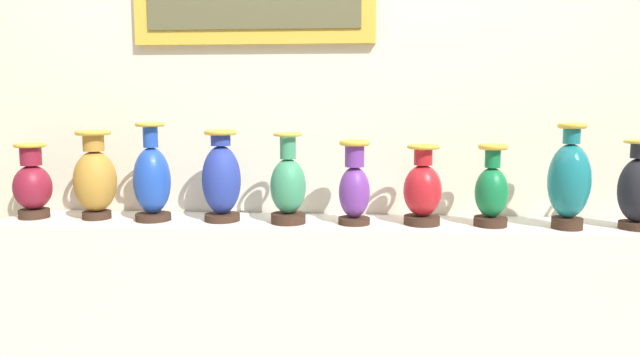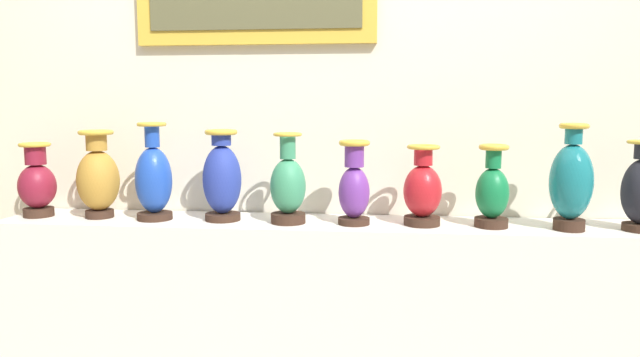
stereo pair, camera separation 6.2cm
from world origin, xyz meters
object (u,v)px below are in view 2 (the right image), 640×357
object	(u,v)px
vase_sapphire	(154,179)
vase_cobalt	(222,179)
vase_teal	(571,182)
vase_crimson	(423,190)
vase_violet	(354,187)
vase_ochre	(98,178)
vase_burgundy	(37,184)
vase_emerald	(492,192)
vase_jade	(288,186)

from	to	relation	value
vase_sapphire	vase_cobalt	bearing A→B (deg)	2.86
vase_sapphire	vase_teal	size ratio (longest dim) A/B	1.00
vase_crimson	vase_violet	bearing A→B (deg)	-177.20
vase_cobalt	vase_crimson	bearing A→B (deg)	-0.69
vase_ochre	vase_sapphire	xyz separation A→B (m)	(0.24, -0.02, -0.00)
vase_burgundy	vase_cobalt	size ratio (longest dim) A/B	0.84
vase_emerald	vase_crimson	bearing A→B (deg)	178.20
vase_sapphire	vase_violet	size ratio (longest dim) A/B	1.20
vase_sapphire	vase_crimson	distance (m)	1.08
vase_violet	vase_ochre	bearing A→B (deg)	178.65
vase_crimson	vase_emerald	world-z (taller)	vase_emerald
vase_crimson	vase_teal	bearing A→B (deg)	-3.95
vase_cobalt	vase_violet	xyz separation A→B (m)	(0.53, -0.02, -0.02)
vase_burgundy	vase_emerald	xyz separation A→B (m)	(1.85, -0.02, -0.00)
vase_ochre	vase_emerald	bearing A→B (deg)	-0.73
vase_sapphire	vase_crimson	size ratio (longest dim) A/B	1.27
vase_jade	vase_cobalt	bearing A→B (deg)	174.78
vase_burgundy	vase_sapphire	distance (m)	0.51
vase_cobalt	vase_jade	distance (m)	0.27
vase_sapphire	vase_emerald	distance (m)	1.34
vase_burgundy	vase_cobalt	distance (m)	0.79
vase_jade	vase_violet	xyz separation A→B (m)	(0.26, 0.00, 0.00)
vase_sapphire	vase_emerald	bearing A→B (deg)	-0.16
vase_ochre	vase_teal	size ratio (longest dim) A/B	0.91
vase_burgundy	vase_emerald	distance (m)	1.85
vase_cobalt	vase_teal	distance (m)	1.33
vase_burgundy	vase_violet	world-z (taller)	vase_violet
vase_ochre	vase_crimson	xyz separation A→B (m)	(1.32, -0.01, -0.03)
vase_teal	vase_sapphire	bearing A→B (deg)	178.84
vase_sapphire	vase_teal	xyz separation A→B (m)	(1.61, -0.03, 0.02)
vase_cobalt	vase_jade	world-z (taller)	vase_cobalt
vase_violet	vase_teal	bearing A→B (deg)	-1.73
vase_jade	vase_sapphire	bearing A→B (deg)	178.88
vase_ochre	vase_teal	xyz separation A→B (m)	(1.86, -0.05, 0.02)
vase_teal	vase_jade	bearing A→B (deg)	178.82
vase_ochre	vase_sapphire	distance (m)	0.24
vase_ochre	vase_cobalt	xyz separation A→B (m)	(0.52, -0.00, 0.00)
vase_burgundy	vase_crimson	bearing A→B (deg)	-0.31
vase_cobalt	vase_jade	xyz separation A→B (m)	(0.27, -0.02, -0.02)
vase_burgundy	vase_jade	distance (m)	1.06
vase_violet	vase_teal	size ratio (longest dim) A/B	0.83
vase_cobalt	vase_teal	xyz separation A→B (m)	(1.33, -0.05, 0.01)
vase_cobalt	vase_emerald	size ratio (longest dim) A/B	1.16
vase_emerald	vase_teal	xyz separation A→B (m)	(0.28, -0.03, 0.05)
vase_sapphire	vase_ochre	bearing A→B (deg)	176.16
vase_burgundy	vase_jade	bearing A→B (deg)	-1.29
vase_jade	vase_violet	distance (m)	0.26
vase_jade	vase_emerald	xyz separation A→B (m)	(0.78, 0.01, -0.01)
vase_crimson	vase_teal	distance (m)	0.54
vase_emerald	vase_teal	distance (m)	0.28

